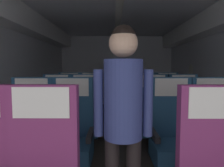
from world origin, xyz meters
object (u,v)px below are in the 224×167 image
(seat_b_left_window, at_px, (30,138))
(seat_d_left_aisle, at_px, (91,105))
(seat_c_right_aisle, at_px, (184,116))
(seat_d_left_window, at_px, (69,105))
(seat_c_right_window, at_px, (154,116))
(seat_d_right_aisle, at_px, (168,105))
(flight_attendant, at_px, (123,109))
(seat_b_right_aisle, at_px, (215,138))
(seat_c_left_window, at_px, (56,116))
(seat_b_right_window, at_px, (172,138))
(seat_d_right_window, at_px, (145,105))
(seat_c_left_aisle, at_px, (85,116))
(seat_b_left_aisle, at_px, (72,138))

(seat_b_left_window, distance_m, seat_d_left_aisle, 1.98)
(seat_c_right_aisle, bearing_deg, seat_d_left_window, 154.80)
(seat_c_right_window, xyz_separation_m, seat_d_right_aisle, (0.47, 0.95, 0.00))
(seat_d_left_aisle, xyz_separation_m, seat_d_right_aisle, (1.58, 0.01, 0.00))
(seat_c_right_window, bearing_deg, seat_d_left_aisle, 139.52)
(seat_b_left_window, xyz_separation_m, seat_d_left_window, (-0.01, 1.94, 0.00))
(seat_c_right_window, distance_m, flight_attendant, 1.82)
(seat_b_right_aisle, bearing_deg, seat_d_left_aisle, 129.60)
(seat_c_left_window, bearing_deg, seat_b_left_window, -90.07)
(seat_d_left_window, bearing_deg, seat_b_right_aisle, -43.23)
(seat_b_right_window, xyz_separation_m, seat_c_left_window, (-1.56, 0.96, 0.00))
(seat_b_right_window, distance_m, flight_attendant, 1.02)
(seat_b_right_window, relative_size, seat_d_right_window, 1.00)
(seat_c_right_aisle, bearing_deg, flight_attendant, -122.26)
(seat_c_right_aisle, bearing_deg, seat_d_right_aisle, 90.16)
(seat_b_right_window, relative_size, seat_c_right_window, 1.00)
(seat_c_left_window, relative_size, seat_c_left_aisle, 1.00)
(seat_b_left_window, xyz_separation_m, seat_d_right_window, (1.56, 1.94, 0.00))
(seat_c_left_aisle, relative_size, seat_d_left_aisle, 1.00)
(seat_c_left_aisle, height_order, seat_d_left_window, same)
(seat_b_right_window, relative_size, seat_c_right_aisle, 1.00)
(seat_b_right_window, relative_size, seat_d_left_aisle, 1.00)
(seat_b_left_aisle, height_order, seat_c_left_window, same)
(seat_c_left_aisle, relative_size, seat_c_right_aisle, 1.00)
(seat_b_left_window, height_order, seat_c_right_aisle, same)
(seat_b_left_window, relative_size, seat_d_left_aisle, 1.00)
(seat_b_right_window, xyz_separation_m, seat_c_right_aisle, (0.47, 0.95, 0.00))
(seat_c_right_window, xyz_separation_m, seat_d_left_window, (-1.56, 0.95, 0.00))
(seat_d_right_aisle, bearing_deg, seat_c_right_window, -116.19)
(seat_b_right_window, distance_m, seat_d_right_aisle, 1.97)
(seat_b_left_window, relative_size, seat_d_left_window, 1.00)
(seat_b_left_window, distance_m, seat_c_right_window, 1.84)
(seat_b_left_aisle, height_order, seat_c_right_aisle, same)
(seat_c_right_aisle, xyz_separation_m, seat_d_left_window, (-2.04, 0.96, 0.00))
(flight_attendant, bearing_deg, seat_c_left_aisle, -81.48)
(seat_b_right_aisle, xyz_separation_m, seat_d_right_aisle, (0.00, 1.91, 0.00))
(seat_b_right_aisle, distance_m, seat_d_right_window, 1.97)
(seat_d_left_window, height_order, seat_d_left_aisle, same)
(seat_c_right_window, bearing_deg, seat_b_left_aisle, -138.70)
(seat_b_right_aisle, xyz_separation_m, seat_c_right_aisle, (0.00, 0.95, 0.00))
(seat_b_right_window, relative_size, seat_c_left_aisle, 1.00)
(seat_c_right_window, distance_m, seat_d_right_aisle, 1.06)
(seat_c_right_aisle, height_order, seat_d_right_aisle, same)
(seat_d_right_aisle, bearing_deg, seat_c_left_aisle, -147.94)
(seat_b_left_aisle, relative_size, seat_d_left_aisle, 1.00)
(seat_b_left_aisle, xyz_separation_m, seat_c_left_aisle, (0.01, 0.94, 0.00))
(seat_b_right_aisle, xyz_separation_m, seat_c_left_window, (-2.02, 0.96, 0.00))
(seat_c_left_window, distance_m, seat_c_left_aisle, 0.46)
(seat_b_right_aisle, relative_size, seat_d_right_window, 1.00)
(seat_b_left_aisle, distance_m, seat_b_right_window, 1.11)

